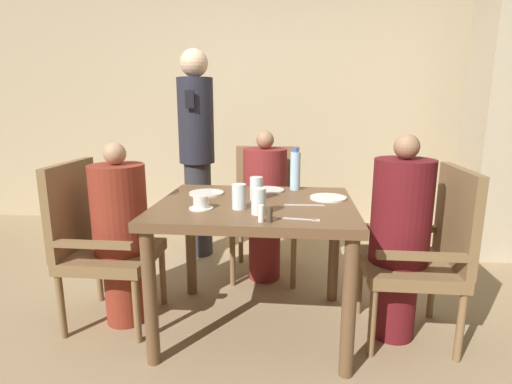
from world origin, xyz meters
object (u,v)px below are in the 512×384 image
(glass_tall_far, at_px, (259,201))
(chair_far_side, at_px, (266,207))
(glass_tall_near, at_px, (239,197))
(chair_right_side, at_px, (426,250))
(standing_host, at_px, (197,149))
(glass_tall_mid, at_px, (257,188))
(diner_in_right_chair, at_px, (399,237))
(teacup_with_saucer, at_px, (201,203))
(chair_left_side, at_px, (98,239))
(plate_dessert_center, at_px, (328,198))
(water_bottle, at_px, (295,170))
(diner_in_far_chair, at_px, (265,205))
(plate_main_right, at_px, (206,193))
(plate_main_left, at_px, (267,190))
(diner_in_left_chair, at_px, (121,233))

(glass_tall_far, bearing_deg, chair_far_side, 92.18)
(glass_tall_near, relative_size, glass_tall_far, 1.00)
(glass_tall_near, bearing_deg, chair_right_side, 8.13)
(standing_host, xyz_separation_m, glass_tall_mid, (0.62, -1.09, -0.10))
(diner_in_right_chair, relative_size, teacup_with_saucer, 9.22)
(chair_far_side, distance_m, teacup_with_saucer, 1.09)
(chair_left_side, bearing_deg, plate_dessert_center, 5.40)
(water_bottle, xyz_separation_m, glass_tall_far, (-0.18, -0.60, -0.06))
(chair_left_side, relative_size, glass_tall_mid, 7.43)
(glass_tall_near, distance_m, glass_tall_mid, 0.23)
(standing_host, relative_size, plate_dessert_center, 8.27)
(chair_left_side, bearing_deg, water_bottle, 17.31)
(diner_in_far_chair, height_order, standing_host, standing_host)
(diner_in_far_chair, distance_m, diner_in_right_chair, 1.07)
(chair_left_side, height_order, standing_host, standing_host)
(standing_host, bearing_deg, diner_in_right_chair, -39.08)
(chair_left_side, height_order, plate_main_right, chair_left_side)
(diner_in_right_chair, bearing_deg, diner_in_far_chair, 138.71)
(plate_main_left, bearing_deg, teacup_with_saucer, -124.09)
(diner_in_left_chair, xyz_separation_m, standing_host, (0.19, 1.15, 0.38))
(diner_in_far_chair, bearing_deg, plate_main_right, -121.61)
(plate_main_right, distance_m, water_bottle, 0.58)
(glass_tall_near, bearing_deg, chair_far_side, 85.98)
(diner_in_far_chair, relative_size, chair_right_side, 1.14)
(chair_far_side, distance_m, glass_tall_far, 1.14)
(diner_in_right_chair, bearing_deg, diner_in_left_chair, 180.00)
(chair_far_side, bearing_deg, plate_main_left, -85.08)
(glass_tall_far, bearing_deg, plate_main_left, 89.36)
(standing_host, height_order, plate_dessert_center, standing_host)
(plate_main_left, bearing_deg, glass_tall_near, -104.76)
(teacup_with_saucer, relative_size, glass_tall_far, 0.95)
(teacup_with_saucer, bearing_deg, water_bottle, 47.36)
(standing_host, xyz_separation_m, water_bottle, (0.84, -0.79, -0.04))
(chair_left_side, distance_m, plate_main_right, 0.70)
(chair_left_side, bearing_deg, glass_tall_mid, 4.08)
(chair_right_side, bearing_deg, water_bottle, 153.41)
(plate_main_right, distance_m, teacup_with_saucer, 0.36)
(chair_right_side, bearing_deg, glass_tall_near, -171.87)
(plate_main_right, bearing_deg, teacup_with_saucer, -81.96)
(diner_in_left_chair, distance_m, plate_main_right, 0.56)
(standing_host, relative_size, glass_tall_far, 13.22)
(chair_far_side, height_order, plate_main_right, chair_far_side)
(chair_right_side, bearing_deg, chair_left_side, 180.00)
(plate_dessert_center, xyz_separation_m, glass_tall_mid, (-0.42, -0.06, 0.06))
(teacup_with_saucer, bearing_deg, plate_main_right, 98.04)
(standing_host, xyz_separation_m, plate_main_left, (0.66, -0.85, -0.16))
(diner_in_left_chair, bearing_deg, glass_tall_near, -11.27)
(diner_in_left_chair, relative_size, chair_far_side, 1.12)
(chair_far_side, xyz_separation_m, glass_tall_mid, (0.00, -0.79, 0.31))
(diner_in_left_chair, xyz_separation_m, glass_tall_far, (0.84, -0.24, 0.27))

